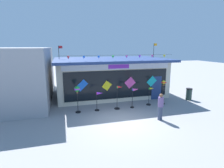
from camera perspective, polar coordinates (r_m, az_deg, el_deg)
ground_plane at (r=11.02m, az=3.26°, el=-12.07°), size 80.00×80.00×0.00m
kite_shop_building at (r=16.79m, az=-0.70°, el=2.52°), size 9.91×6.48×4.79m
wind_spinner_far_left at (r=12.25m, az=-11.09°, el=-2.39°), size 0.39×0.39×1.87m
wind_spinner_left at (r=12.61m, az=-4.28°, el=-4.52°), size 0.60×0.33×1.36m
wind_spinner_center_left at (r=12.88m, az=2.09°, el=-3.88°), size 0.62×0.39×1.72m
wind_spinner_center_right at (r=13.23m, az=7.41°, el=-2.74°), size 0.68×0.32×1.49m
wind_spinner_right at (r=14.13m, az=12.17°, el=-3.44°), size 0.58×0.35×1.39m
wind_spinner_far_right at (r=14.45m, az=16.16°, el=-1.01°), size 0.37×0.37×1.89m
person_mid_plaza at (r=11.41m, az=15.31°, el=-7.01°), size 0.34×0.34×1.68m
trash_bin at (r=16.57m, az=23.46°, el=-2.96°), size 0.52×0.52×1.00m
neighbour_building at (r=17.36m, az=-32.32°, el=2.51°), size 7.97×9.92×4.38m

